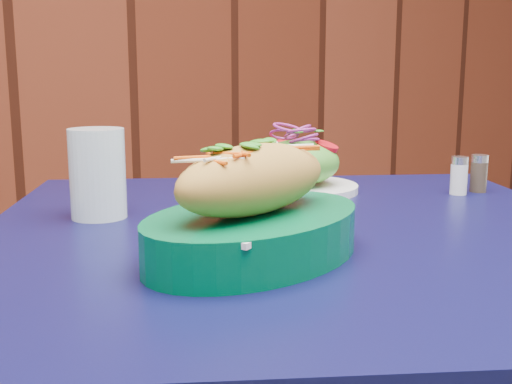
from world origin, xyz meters
TOP-DOWN VIEW (x-y plane):
  - cafe_table at (-0.29, 1.46)m, footprint 1.06×1.06m
  - banh_mi_basket at (-0.39, 1.38)m, footprint 0.33×0.28m
  - salad_plate at (-0.15, 1.67)m, footprint 0.20×0.20m
  - water_glass at (-0.49, 1.64)m, footprint 0.07×0.07m
  - salt_shaker at (0.06, 1.53)m, footprint 0.03×0.03m
  - pepper_shaker at (0.11, 1.53)m, footprint 0.03×0.03m

SIDE VIEW (x-z plane):
  - cafe_table at x=-0.29m, z-range 0.29..1.04m
  - salt_shaker at x=0.06m, z-range 0.75..0.81m
  - pepper_shaker at x=0.11m, z-range 0.75..0.81m
  - salad_plate at x=-0.15m, z-range 0.73..0.85m
  - banh_mi_basket at x=-0.39m, z-range 0.73..0.86m
  - water_glass at x=-0.49m, z-range 0.75..0.87m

